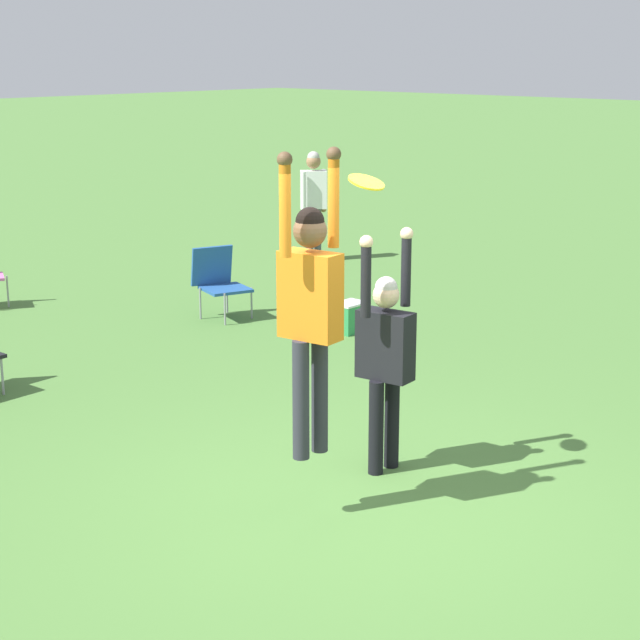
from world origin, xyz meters
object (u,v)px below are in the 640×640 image
at_px(camping_chair_5, 219,279).
at_px(person_spectator_far, 313,195).
at_px(person_jumping, 310,297).
at_px(frisbee, 366,182).
at_px(cooler_box, 350,317).
at_px(person_defending, 385,348).

xyz_separation_m(camping_chair_5, person_spectator_far, (3.51, 1.64, 0.55)).
relative_size(person_jumping, frisbee, 7.84).
height_order(frisbee, person_spectator_far, frisbee).
distance_m(person_jumping, cooler_box, 5.35).
height_order(person_defending, cooler_box, person_defending).
distance_m(camping_chair_5, person_spectator_far, 3.92).
xyz_separation_m(frisbee, camping_chair_5, (2.76, 4.70, -1.85)).
bearing_deg(frisbee, person_spectator_far, 45.30).
xyz_separation_m(person_jumping, person_spectator_far, (7.02, 6.47, -0.58)).
bearing_deg(cooler_box, person_jumping, -142.26).
xyz_separation_m(person_defending, person_spectator_far, (6.02, 6.34, 0.03)).
bearing_deg(person_defending, camping_chair_5, 144.60).
bearing_deg(person_spectator_far, frisbee, -89.18).
distance_m(camping_chair_5, cooler_box, 1.79).
bearing_deg(cooler_box, person_spectator_far, 48.35).
distance_m(frisbee, camping_chair_5, 5.75).
xyz_separation_m(person_spectator_far, cooler_box, (-2.95, -3.31, -0.86)).
bearing_deg(cooler_box, frisbee, -137.72).
height_order(frisbee, camping_chair_5, frisbee).
distance_m(person_defending, frisbee, 1.35).
bearing_deg(person_spectator_far, person_jumping, -91.83).
bearing_deg(frisbee, person_jumping, -170.20).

